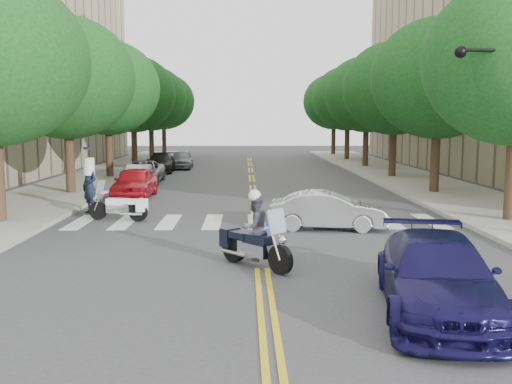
{
  "coord_description": "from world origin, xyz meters",
  "views": [
    {
      "loc": [
        -0.4,
        -13.4,
        3.53
      ],
      "look_at": [
        -0.06,
        4.6,
        1.3
      ],
      "focal_mm": 40.0,
      "sensor_mm": 36.0,
      "label": 1
    }
  ],
  "objects_px": {
    "officer_standing": "(90,187)",
    "sedan_blue": "(437,276)",
    "motorcycle_parked": "(123,207)",
    "motorcycle_police": "(253,233)",
    "convertible": "(328,210)"
  },
  "relations": [
    {
      "from": "officer_standing",
      "to": "sedan_blue",
      "type": "bearing_deg",
      "value": -8.04
    },
    {
      "from": "motorcycle_parked",
      "to": "officer_standing",
      "type": "bearing_deg",
      "value": 57.67
    },
    {
      "from": "motorcycle_police",
      "to": "officer_standing",
      "type": "height_order",
      "value": "officer_standing"
    },
    {
      "from": "motorcycle_police",
      "to": "sedan_blue",
      "type": "distance_m",
      "value": 4.8
    },
    {
      "from": "motorcycle_police",
      "to": "convertible",
      "type": "bearing_deg",
      "value": -159.35
    },
    {
      "from": "motorcycle_police",
      "to": "motorcycle_parked",
      "type": "relative_size",
      "value": 0.87
    },
    {
      "from": "officer_standing",
      "to": "motorcycle_parked",
      "type": "bearing_deg",
      "value": -3.23
    },
    {
      "from": "motorcycle_police",
      "to": "sedan_blue",
      "type": "xyz_separation_m",
      "value": [
        3.34,
        -3.44,
        -0.14
      ]
    },
    {
      "from": "motorcycle_police",
      "to": "motorcycle_parked",
      "type": "distance_m",
      "value": 8.05
    },
    {
      "from": "officer_standing",
      "to": "convertible",
      "type": "height_order",
      "value": "officer_standing"
    },
    {
      "from": "motorcycle_parked",
      "to": "sedan_blue",
      "type": "height_order",
      "value": "motorcycle_parked"
    },
    {
      "from": "motorcycle_parked",
      "to": "sedan_blue",
      "type": "bearing_deg",
      "value": -128.02
    },
    {
      "from": "motorcycle_police",
      "to": "convertible",
      "type": "xyz_separation_m",
      "value": [
        2.52,
        4.86,
        -0.22
      ]
    },
    {
      "from": "convertible",
      "to": "sedan_blue",
      "type": "height_order",
      "value": "sedan_blue"
    },
    {
      "from": "motorcycle_parked",
      "to": "officer_standing",
      "type": "distance_m",
      "value": 2.4
    }
  ]
}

